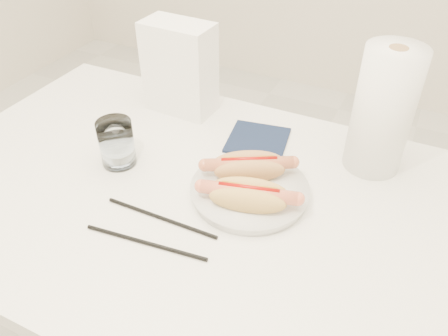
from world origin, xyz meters
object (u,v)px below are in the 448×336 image
at_px(water_glass, 117,143).
at_px(plate, 250,192).
at_px(table, 184,208).
at_px(napkin_box, 180,68).
at_px(hotdog_left, 249,167).
at_px(hotdog_right, 249,195).
at_px(paper_towel_roll, 383,111).

bearing_deg(water_glass, plate, 4.57).
xyz_separation_m(table, plate, (0.14, 0.04, 0.07)).
height_order(water_glass, napkin_box, napkin_box).
distance_m(table, hotdog_left, 0.18).
xyz_separation_m(plate, water_glass, (-0.32, -0.03, 0.04)).
distance_m(hotdog_left, hotdog_right, 0.09).
distance_m(water_glass, napkin_box, 0.28).
relative_size(hotdog_left, paper_towel_roll, 0.63).
distance_m(plate, hotdog_right, 0.06).
relative_size(plate, hotdog_left, 1.35).
xyz_separation_m(table, paper_towel_roll, (0.35, 0.26, 0.20)).
distance_m(hotdog_left, napkin_box, 0.37).
bearing_deg(plate, table, -163.55).
xyz_separation_m(table, napkin_box, (-0.17, 0.29, 0.18)).
bearing_deg(hotdog_left, napkin_box, 114.68).
xyz_separation_m(table, hotdog_left, (0.12, 0.08, 0.10)).
xyz_separation_m(plate, napkin_box, (-0.31, 0.25, 0.11)).
xyz_separation_m(plate, paper_towel_roll, (0.21, 0.22, 0.13)).
bearing_deg(water_glass, napkin_box, 88.67).
bearing_deg(hotdog_right, hotdog_left, 98.69).
distance_m(hotdog_right, paper_towel_roll, 0.34).
distance_m(table, plate, 0.16).
relative_size(hotdog_right, napkin_box, 0.81).
bearing_deg(table, paper_towel_roll, 37.14).
height_order(plate, hotdog_right, hotdog_right).
relative_size(table, plate, 4.99).
height_order(water_glass, paper_towel_roll, paper_towel_roll).
height_order(hotdog_right, paper_towel_roll, paper_towel_roll).
xyz_separation_m(plate, hotdog_left, (-0.02, 0.04, 0.03)).
bearing_deg(table, plate, 16.45).
bearing_deg(hotdog_right, paper_towel_roll, 40.50).
distance_m(table, water_glass, 0.21).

